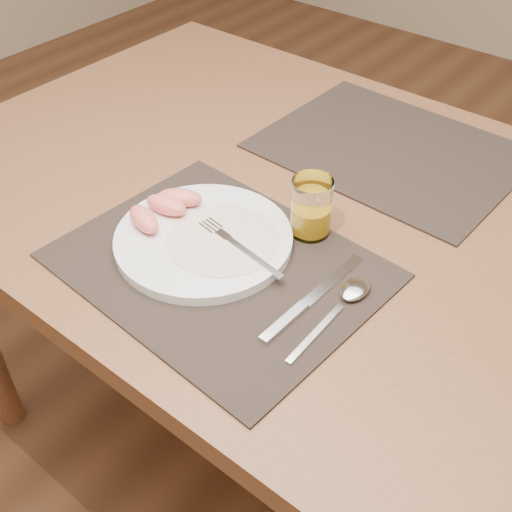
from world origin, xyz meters
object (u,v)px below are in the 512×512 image
object	(u,v)px
placemat_near	(219,265)
plate	(204,239)
table	(310,240)
juice_glass	(311,210)
knife	(305,304)
spoon	(350,295)
placemat_far	(390,150)
fork	(234,243)

from	to	relation	value
placemat_near	plate	distance (m)	0.05
table	juice_glass	bearing A→B (deg)	-58.13
knife	spoon	xyz separation A→B (m)	(0.04, 0.05, 0.00)
placemat_far	fork	world-z (taller)	fork
spoon	juice_glass	distance (m)	0.16
plate	placemat_near	bearing A→B (deg)	-23.58
placemat_near	fork	world-z (taller)	fork
knife	juice_glass	bearing A→B (deg)	123.35
placemat_near	spoon	xyz separation A→B (m)	(0.19, 0.06, 0.01)
placemat_far	juice_glass	size ratio (longest dim) A/B	4.77
plate	spoon	bearing A→B (deg)	9.40
placemat_near	fork	xyz separation A→B (m)	(-0.00, 0.03, 0.02)
table	placemat_near	world-z (taller)	placemat_near
table	placemat_far	bearing A→B (deg)	84.67
placemat_near	fork	size ratio (longest dim) A/B	2.57
placemat_near	fork	bearing A→B (deg)	90.57
fork	spoon	bearing A→B (deg)	7.85
knife	juice_glass	xyz separation A→B (m)	(-0.09, 0.14, 0.04)
table	fork	distance (m)	0.21
plate	spoon	size ratio (longest dim) A/B	1.41
spoon	placemat_near	bearing A→B (deg)	-162.04
plate	knife	size ratio (longest dim) A/B	1.23
placemat_far	knife	size ratio (longest dim) A/B	2.04
placemat_near	plate	world-z (taller)	plate
placemat_far	spoon	bearing A→B (deg)	-67.97
fork	spoon	xyz separation A→B (m)	(0.19, 0.03, -0.01)
table	placemat_near	xyz separation A→B (m)	(-0.01, -0.22, 0.09)
table	spoon	distance (m)	0.25
placemat_near	juice_glass	world-z (taller)	juice_glass
plate	juice_glass	world-z (taller)	juice_glass
table	spoon	world-z (taller)	spoon
table	fork	bearing A→B (deg)	-94.21
placemat_far	knife	distance (m)	0.44
placemat_far	spoon	distance (m)	0.41
knife	juice_glass	size ratio (longest dim) A/B	2.34
fork	table	bearing A→B (deg)	85.79
table	plate	size ratio (longest dim) A/B	5.19
knife	table	bearing A→B (deg)	122.84
spoon	juice_glass	size ratio (longest dim) A/B	2.03
spoon	juice_glass	world-z (taller)	juice_glass
placemat_near	spoon	bearing A→B (deg)	17.96
placemat_near	knife	distance (m)	0.15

